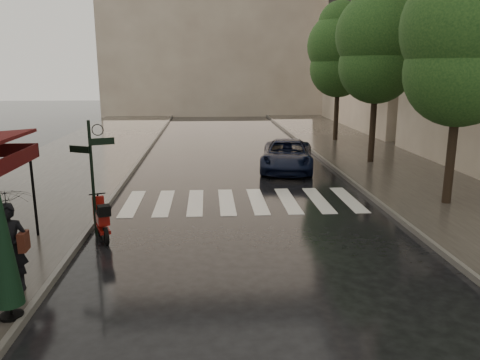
{
  "coord_description": "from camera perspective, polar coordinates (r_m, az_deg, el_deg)",
  "views": [
    {
      "loc": [
        1.85,
        -9.21,
        4.37
      ],
      "look_at": [
        2.71,
        3.27,
        1.4
      ],
      "focal_mm": 35.0,
      "sensor_mm": 36.0,
      "label": 1
    }
  ],
  "objects": [
    {
      "name": "tree_near",
      "position": [
        16.22,
        25.59,
        15.46
      ],
      "size": [
        3.8,
        3.8,
        7.99
      ],
      "color": "black",
      "rests_on": "sidewalk_far"
    },
    {
      "name": "parked_car",
      "position": [
        20.84,
        5.76,
        3.04
      ],
      "size": [
        3.02,
        5.08,
        1.32
      ],
      "primitive_type": "imported",
      "rotation": [
        0.0,
        0.0,
        -0.18
      ],
      "color": "black",
      "rests_on": "ground"
    },
    {
      "name": "pedestrian_with_umbrella",
      "position": [
        9.94,
        -26.61,
        -3.17
      ],
      "size": [
        1.11,
        1.13,
        2.51
      ],
      "rotation": [
        0.0,
        0.0,
        0.06
      ],
      "color": "black",
      "rests_on": "sidewalk_near"
    },
    {
      "name": "curb_near",
      "position": [
        21.89,
        -12.55,
        1.72
      ],
      "size": [
        0.12,
        60.0,
        0.16
      ],
      "primitive_type": "cube",
      "color": "#595651",
      "rests_on": "ground"
    },
    {
      "name": "sidewalk_far",
      "position": [
        23.22,
        17.34,
        2.05
      ],
      "size": [
        5.5,
        60.0,
        0.12
      ],
      "primitive_type": "cube",
      "color": "#38332D",
      "rests_on": "ground"
    },
    {
      "name": "parasol_front",
      "position": [
        8.91,
        -27.03,
        -6.15
      ],
      "size": [
        0.5,
        0.5,
        2.79
      ],
      "color": "black",
      "rests_on": "sidewalk_near"
    },
    {
      "name": "curb_far",
      "position": [
        22.36,
        10.63,
        2.05
      ],
      "size": [
        0.12,
        60.0,
        0.16
      ],
      "primitive_type": "cube",
      "color": "#595651",
      "rests_on": "ground"
    },
    {
      "name": "haussmann_far",
      "position": [
        38.45,
        19.7,
        19.92
      ],
      "size": [
        8.0,
        16.0,
        18.5
      ],
      "primitive_type": "cube",
      "color": "tan",
      "rests_on": "ground"
    },
    {
      "name": "scooter",
      "position": [
        12.88,
        -16.48,
        -4.69
      ],
      "size": [
        0.8,
        1.57,
        1.08
      ],
      "rotation": [
        0.0,
        0.0,
        0.36
      ],
      "color": "black",
      "rests_on": "ground"
    },
    {
      "name": "sidewalk_near",
      "position": [
        22.56,
        -20.23,
        1.51
      ],
      "size": [
        6.0,
        60.0,
        0.12
      ],
      "primitive_type": "cube",
      "color": "#38332D",
      "rests_on": "ground"
    },
    {
      "name": "tree_far",
      "position": [
        29.3,
        12.01,
        15.2
      ],
      "size": [
        3.8,
        3.8,
        8.16
      ],
      "color": "black",
      "rests_on": "sidewalk_far"
    },
    {
      "name": "crosswalk",
      "position": [
        15.87,
        0.26,
        -2.61
      ],
      "size": [
        7.85,
        3.2,
        0.01
      ],
      "color": "silver",
      "rests_on": "ground"
    },
    {
      "name": "tree_mid",
      "position": [
        22.58,
        16.5,
        15.94
      ],
      "size": [
        3.8,
        3.8,
        8.34
      ],
      "color": "black",
      "rests_on": "sidewalk_far"
    },
    {
      "name": "ground",
      "position": [
        10.36,
        -14.17,
        -12.02
      ],
      "size": [
        120.0,
        120.0,
        0.0
      ],
      "primitive_type": "plane",
      "color": "black",
      "rests_on": "ground"
    },
    {
      "name": "backdrop_building",
      "position": [
        47.56,
        -2.71,
        20.14
      ],
      "size": [
        22.0,
        6.0,
        20.0
      ],
      "primitive_type": "cube",
      "color": "tan",
      "rests_on": "ground"
    },
    {
      "name": "signpost",
      "position": [
        12.84,
        -17.59,
        1.32
      ],
      "size": [
        1.17,
        0.29,
        3.1
      ],
      "color": "black",
      "rests_on": "ground"
    }
  ]
}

